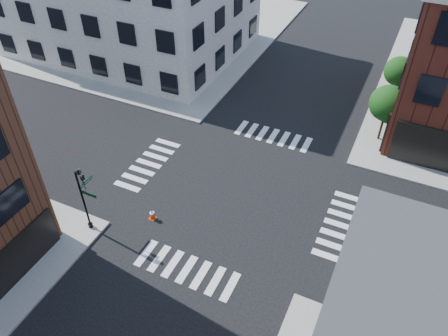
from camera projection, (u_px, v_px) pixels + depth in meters
ground at (237, 192)px, 29.34m from camera, size 120.00×120.00×0.00m
sidewalk_nw at (145, 25)px, 50.57m from camera, size 30.00×30.00×0.15m
tree_near at (388, 105)px, 31.72m from camera, size 2.69×2.69×4.49m
tree_far at (399, 73)px, 36.04m from camera, size 2.43×2.43×4.07m
signal_pole at (84, 194)px, 25.07m from camera, size 1.29×1.24×4.60m
box_truck at (436, 274)px, 22.21m from camera, size 7.51×3.13×3.32m
traffic_cone at (152, 214)px, 27.25m from camera, size 0.47×0.47×0.76m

